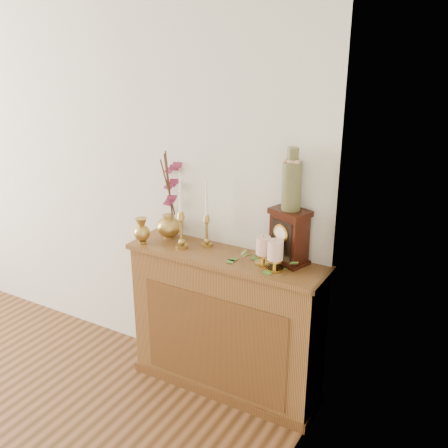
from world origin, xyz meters
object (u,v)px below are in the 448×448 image
Objects in this scene: candlestick_left at (181,224)px; candlestick_center at (207,225)px; ceramic_vase at (292,182)px; bud_vase at (142,231)px; mantel_clock at (289,237)px; ginger_jar at (172,197)px.

candlestick_left is 0.16m from candlestick_center.
candlestick_left is at bearing -168.78° from ceramic_vase.
mantel_clock is (0.90, 0.19, 0.08)m from bud_vase.
ceramic_vase is (0.65, 0.13, 0.32)m from candlestick_left.
candlestick_left is at bearing -140.02° from candlestick_center.
ceramic_vase is at bearing 11.82° from bud_vase.
ceramic_vase reaches higher than bud_vase.
candlestick_center is at bearing -158.22° from mantel_clock.
bud_vase is at bearing -149.37° from mantel_clock.
mantel_clock is 0.92× the size of ceramic_vase.
mantel_clock is at bearing 11.67° from bud_vase.
ceramic_vase is (0.53, 0.03, 0.34)m from candlestick_center.
mantel_clock is at bearing -108.96° from ceramic_vase.
candlestick_left reaches higher than candlestick_center.
ginger_jar reaches higher than mantel_clock.
candlestick_center is 0.63m from ceramic_vase.
candlestick_left is 2.89× the size of bud_vase.
candlestick_center reaches higher than bud_vase.
candlestick_left is 1.38× the size of ceramic_vase.
candlestick_center is 0.31m from ginger_jar.
candlestick_center is 1.30× the size of mantel_clock.
ginger_jar is at bearing 65.24° from bud_vase.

